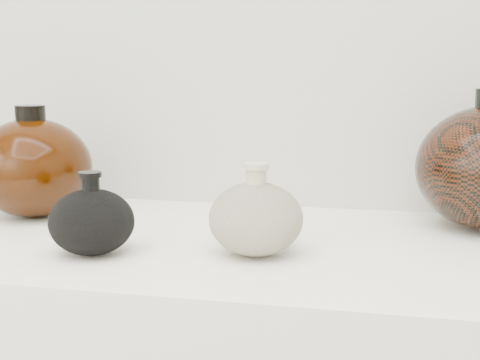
# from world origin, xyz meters

# --- Properties ---
(black_gourd_vase) EXTENTS (0.12, 0.12, 0.11)m
(black_gourd_vase) POSITION_xyz_m (-0.16, 0.84, 0.95)
(black_gourd_vase) COLOR black
(black_gourd_vase) RESTS_ON display_counter
(cream_gourd_vase) EXTENTS (0.17, 0.17, 0.12)m
(cream_gourd_vase) POSITION_xyz_m (0.06, 0.88, 0.95)
(cream_gourd_vase) COLOR #BBA48E
(cream_gourd_vase) RESTS_ON display_counter
(left_round_pot) EXTENTS (0.22, 0.22, 0.19)m
(left_round_pot) POSITION_xyz_m (-0.35, 1.03, 0.98)
(left_round_pot) COLOR black
(left_round_pot) RESTS_ON display_counter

